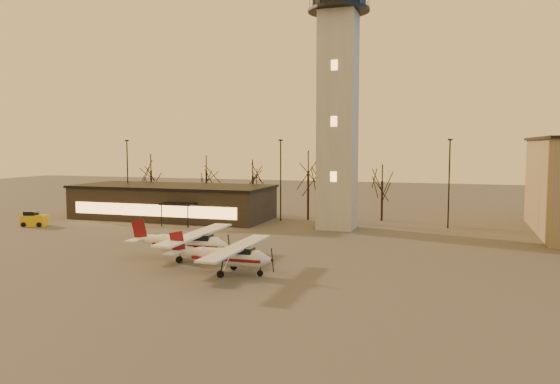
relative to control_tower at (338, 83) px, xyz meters
name	(u,v)px	position (x,y,z in m)	size (l,w,h in m)	color
ground	(234,299)	(0.00, -30.00, -16.33)	(220.00, 220.00, 0.00)	#42403D
control_tower	(338,83)	(0.00, 0.00, 0.00)	(6.80, 6.80, 32.60)	gray
terminal	(173,202)	(-21.99, 1.98, -14.17)	(25.40, 12.20, 4.30)	black
light_poles	(343,180)	(0.50, 1.00, -10.92)	(58.50, 12.25, 10.14)	black
tree_row	(253,171)	(-13.70, 9.16, -10.39)	(37.20, 9.20, 8.80)	black
cessna_front	(232,260)	(-2.63, -24.03, -15.29)	(8.60, 10.88, 3.01)	silver
cessna_rear	(192,247)	(-7.74, -20.55, -15.22)	(9.29, 11.75, 3.25)	white
service_cart	(34,220)	(-34.05, -9.16, -15.66)	(3.05, 2.34, 1.75)	gold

